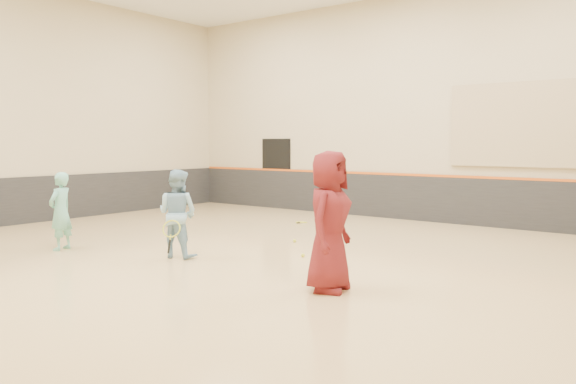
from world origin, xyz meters
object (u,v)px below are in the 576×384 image
Objects in this scene: instructor at (178,214)px; spare_racket at (301,221)px; girl at (61,211)px; young_man at (329,221)px.

instructor is 2.33× the size of spare_racket.
girl is 0.95× the size of instructor.
girl is at bearing -104.85° from spare_racket.
young_man is 2.87× the size of spare_racket.
girl is 0.77× the size of young_man.
spare_racket is (-0.78, 4.91, -0.75)m from instructor.
instructor is at bearing 72.44° from young_man.
instructor is at bearing -80.99° from spare_racket.
girl is 6.05m from spare_racket.
instructor is 0.81× the size of young_man.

